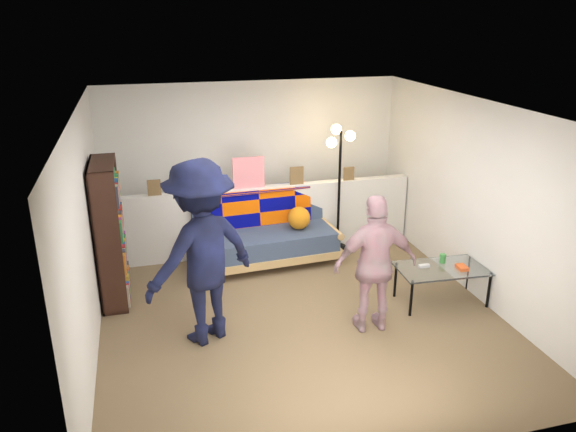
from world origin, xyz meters
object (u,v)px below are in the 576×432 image
at_px(person_right, 375,264).
at_px(coffee_table, 443,270).
at_px(person_left, 201,253).
at_px(futon_sofa, 265,234).
at_px(bookshelf, 110,238).
at_px(floor_lamp, 339,163).

bearing_deg(person_right, coffee_table, -157.27).
bearing_deg(person_left, futon_sofa, -148.99).
height_order(futon_sofa, coffee_table, futon_sofa).
relative_size(person_left, person_right, 1.27).
relative_size(bookshelf, coffee_table, 1.54).
relative_size(floor_lamp, person_right, 1.18).
bearing_deg(bookshelf, futon_sofa, 16.82).
height_order(coffee_table, person_right, person_right).
bearing_deg(floor_lamp, person_right, -99.71).
xyz_separation_m(floor_lamp, person_right, (-0.39, -2.27, -0.53)).
xyz_separation_m(floor_lamp, person_left, (-2.21, -1.96, -0.31)).
height_order(bookshelf, coffee_table, bookshelf).
bearing_deg(person_left, coffee_table, 152.93).
bearing_deg(person_left, floor_lamp, -166.28).
relative_size(futon_sofa, coffee_table, 1.84).
xyz_separation_m(person_left, person_right, (1.83, -0.31, -0.21)).
relative_size(futon_sofa, floor_lamp, 1.13).
bearing_deg(floor_lamp, bookshelf, -165.89).
height_order(futon_sofa, person_left, person_left).
distance_m(futon_sofa, person_right, 2.25).
xyz_separation_m(coffee_table, person_left, (-2.88, -0.04, 0.57)).
xyz_separation_m(futon_sofa, coffee_table, (1.80, -1.74, 0.03)).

